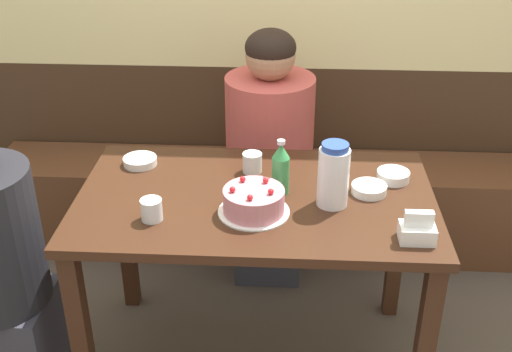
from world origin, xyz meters
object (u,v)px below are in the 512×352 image
napkin_holder (417,230)px  glass_tumbler_short (252,163)px  soju_bottle (281,168)px  bowl_soup_white (140,161)px  birthday_cake (252,201)px  glass_water_tall (151,210)px  person_pale_blue_shirt (269,157)px  water_pitcher (333,175)px  bowl_rice_small (393,176)px  bowl_side_dish (369,189)px  bench_seat (265,205)px

napkin_holder → glass_tumbler_short: 0.69m
soju_bottle → bowl_soup_white: soju_bottle is taller
birthday_cake → glass_water_tall: bearing=-169.4°
person_pale_blue_shirt → birthday_cake: bearing=-2.3°
napkin_holder → glass_water_tall: napkin_holder is taller
birthday_cake → water_pitcher: (0.27, 0.07, 0.07)m
bowl_soup_white → bowl_rice_small: size_ratio=1.08×
bowl_side_dish → glass_tumbler_short: size_ratio=1.66×
glass_tumbler_short → water_pitcher: bearing=-37.7°
bench_seat → glass_water_tall: glass_water_tall is taller
bowl_rice_small → bench_seat: bearing=125.6°
soju_bottle → bowl_rice_small: 0.43m
bowl_side_dish → person_pale_blue_shirt: size_ratio=0.11×
bowl_rice_small → glass_tumbler_short: glass_tumbler_short is taller
bench_seat → bowl_side_dish: bearing=-63.2°
napkin_holder → bowl_rice_small: size_ratio=0.92×
bowl_soup_white → person_pale_blue_shirt: 0.67m
birthday_cake → bowl_soup_white: (-0.45, 0.33, -0.03)m
bowl_rice_small → birthday_cake: bearing=-153.1°
soju_bottle → glass_tumbler_short: (-0.11, 0.15, -0.06)m
birthday_cake → water_pitcher: size_ratio=1.06×
bench_seat → soju_bottle: soju_bottle is taller
soju_bottle → napkin_holder: soju_bottle is taller
soju_bottle → glass_water_tall: (-0.42, -0.20, -0.06)m
bench_seat → person_pale_blue_shirt: 0.42m
birthday_cake → bowl_soup_white: bearing=144.1°
napkin_holder → bowl_side_dish: napkin_holder is taller
bowl_side_dish → glass_water_tall: (-0.73, -0.22, 0.02)m
bowl_side_dish → person_pale_blue_shirt: bearing=122.1°
glass_tumbler_short → bowl_soup_white: bearing=175.5°
bowl_rice_small → person_pale_blue_shirt: (-0.47, 0.50, -0.19)m
soju_bottle → glass_tumbler_short: 0.20m
bench_seat → bowl_soup_white: bowl_soup_white is taller
soju_bottle → bowl_soup_white: (-0.54, 0.19, -0.08)m
water_pitcher → bowl_side_dish: size_ratio=1.83×
birthday_cake → glass_tumbler_short: bearing=93.6°
soju_bottle → person_pale_blue_shirt: person_pale_blue_shirt is taller
birthday_cake → water_pitcher: water_pitcher is taller
bench_seat → soju_bottle: size_ratio=13.03×
soju_bottle → person_pale_blue_shirt: bearing=95.6°
bench_seat → glass_tumbler_short: 0.87m
soju_bottle → bowl_soup_white: bearing=161.0°
bench_seat → napkin_holder: bearing=-64.5°
bowl_soup_white → glass_water_tall: size_ratio=1.75×
soju_bottle → person_pale_blue_shirt: 0.67m
soju_bottle → glass_water_tall: 0.47m
birthday_cake → glass_tumbler_short: 0.29m
napkin_holder → glass_tumbler_short: bearing=141.4°
bowl_soup_white → glass_tumbler_short: (0.43, -0.03, 0.02)m
soju_bottle → napkin_holder: 0.52m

